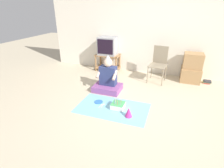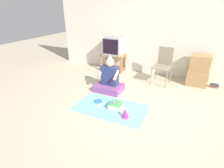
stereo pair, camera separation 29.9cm
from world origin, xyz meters
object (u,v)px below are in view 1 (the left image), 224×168
book_pile (207,82)px  paper_plate (99,102)px  cardboard_box_stack (192,69)px  birthday_cake (118,105)px  party_hat_blue (129,112)px  tv (108,46)px  folding_chair (159,62)px  person_seated (108,80)px

book_pile → paper_plate: 2.87m
cardboard_box_stack → birthday_cake: (-1.36, -1.90, -0.28)m
party_hat_blue → tv: bearing=119.6°
folding_chair → book_pile: 1.34m
tv → birthday_cake: size_ratio=2.10×
person_seated → party_hat_blue: (0.73, -0.87, -0.16)m
cardboard_box_stack → book_pile: 0.52m
folding_chair → paper_plate: (-1.00, -1.57, -0.50)m
folding_chair → cardboard_box_stack: (0.81, 0.26, -0.17)m
birthday_cake → party_hat_blue: party_hat_blue is taller
folding_chair → person_seated: size_ratio=1.06×
party_hat_blue → paper_plate: party_hat_blue is taller
folding_chair → cardboard_box_stack: folding_chair is taller
cardboard_box_stack → book_pile: bearing=-2.1°
folding_chair → cardboard_box_stack: size_ratio=1.21×
party_hat_blue → paper_plate: 0.77m
folding_chair → cardboard_box_stack: 0.87m
folding_chair → paper_plate: 1.93m
book_pile → paper_plate: size_ratio=1.09×
person_seated → birthday_cake: (0.47, -0.66, -0.20)m
birthday_cake → book_pile: bearing=46.7°
folding_chair → birthday_cake: bearing=-108.5°
tv → paper_plate: size_ratio=3.05×
party_hat_blue → paper_plate: size_ratio=1.05×
paper_plate → party_hat_blue: bearing=-21.4°
book_pile → party_hat_blue: size_ratio=1.03×
folding_chair → paper_plate: bearing=-122.4°
book_pile → tv: bearing=178.6°
party_hat_blue → book_pile: bearing=54.1°
birthday_cake → party_hat_blue: (0.26, -0.21, 0.04)m
person_seated → birthday_cake: 0.83m
tv → paper_plate: bearing=-74.7°
tv → person_seated: 1.47m
cardboard_box_stack → book_pile: (0.42, -0.02, -0.30)m
paper_plate → tv: bearing=105.3°
tv → person_seated: size_ratio=0.61×
folding_chair → person_seated: 1.43m
paper_plate → folding_chair: bearing=57.6°
cardboard_box_stack → tv: bearing=178.7°
person_seated → party_hat_blue: 1.15m
folding_chair → birthday_cake: 1.79m
cardboard_box_stack → person_seated: (-1.83, -1.24, -0.09)m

